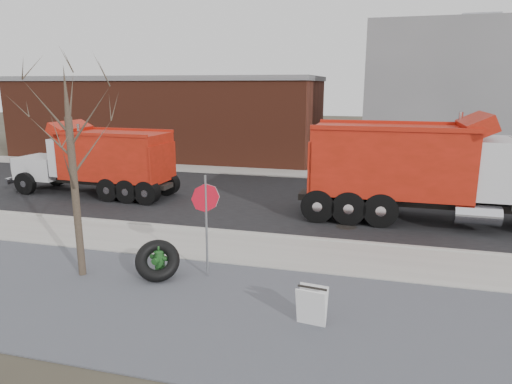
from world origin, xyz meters
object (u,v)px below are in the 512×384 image
(dump_truck_red_a, at_px, (427,168))
(dump_truck_red_b, at_px, (99,159))
(truck_tire, at_px, (158,261))
(sandwich_board, at_px, (312,306))
(fire_hydrant, at_px, (160,259))
(stop_sign, at_px, (206,208))

(dump_truck_red_a, bearing_deg, dump_truck_red_b, 178.04)
(truck_tire, bearing_deg, sandwich_board, -17.70)
(dump_truck_red_a, bearing_deg, fire_hydrant, -135.46)
(fire_hydrant, height_order, stop_sign, stop_sign)
(sandwich_board, bearing_deg, truck_tire, 169.72)
(fire_hydrant, relative_size, dump_truck_red_b, 0.12)
(truck_tire, relative_size, sandwich_board, 1.71)
(stop_sign, height_order, dump_truck_red_a, dump_truck_red_a)
(sandwich_board, bearing_deg, stop_sign, 156.47)
(sandwich_board, relative_size, dump_truck_red_a, 0.09)
(truck_tire, relative_size, stop_sign, 0.53)
(stop_sign, bearing_deg, dump_truck_red_a, 32.06)
(sandwich_board, bearing_deg, fire_hydrant, 167.10)
(dump_truck_red_a, bearing_deg, sandwich_board, -108.43)
(truck_tire, bearing_deg, dump_truck_red_b, 131.19)
(stop_sign, height_order, dump_truck_red_b, dump_truck_red_b)
(fire_hydrant, xyz_separation_m, sandwich_board, (4.09, -1.52, 0.02))
(sandwich_board, height_order, dump_truck_red_b, dump_truck_red_b)
(sandwich_board, xyz_separation_m, dump_truck_red_b, (-10.54, 8.73, 1.17))
(truck_tire, height_order, stop_sign, stop_sign)
(truck_tire, distance_m, dump_truck_red_a, 9.82)
(dump_truck_red_b, bearing_deg, stop_sign, 140.17)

